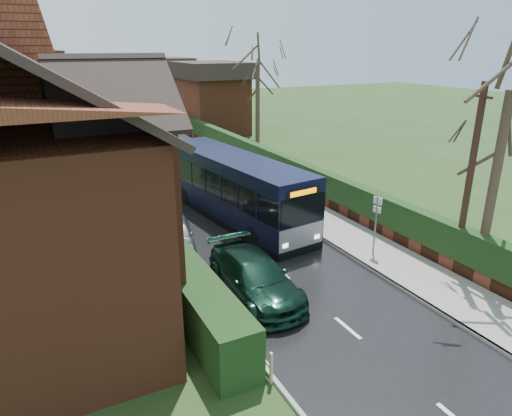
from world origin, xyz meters
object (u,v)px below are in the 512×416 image
car_green (255,277)px  car_silver (175,234)px  bus_stop_sign (376,217)px  telegraph_pole (469,182)px  bus (235,188)px

car_green → car_silver: bearing=104.9°
car_silver → car_green: (1.20, -4.89, 0.08)m
bus_stop_sign → telegraph_pole: 3.55m
telegraph_pole → bus: bearing=135.8°
car_green → telegraph_pole: telegraph_pole is taller
car_green → bus_stop_sign: bearing=7.2°
bus → bus_stop_sign: size_ratio=4.15×
telegraph_pole → car_silver: bearing=157.9°
car_green → bus_stop_sign: (5.60, 0.60, 0.95)m
car_silver → car_green: size_ratio=0.75×
bus → car_green: (-2.40, -6.88, -0.84)m
car_green → telegraph_pole: size_ratio=0.70×
bus → bus_stop_sign: bus is taller
bus → car_green: size_ratio=2.17×
car_green → telegraph_pole: (7.40, -1.85, 2.78)m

